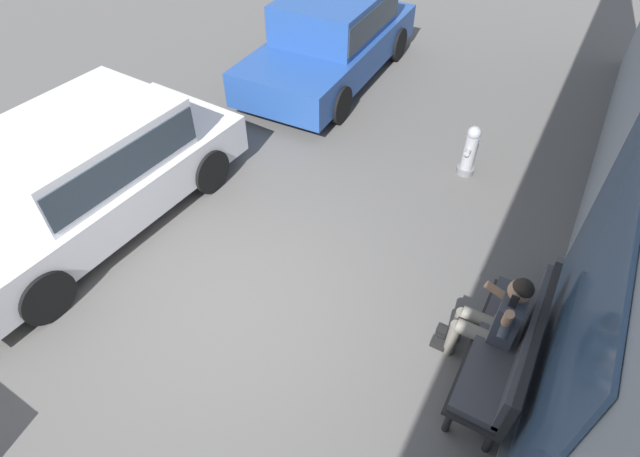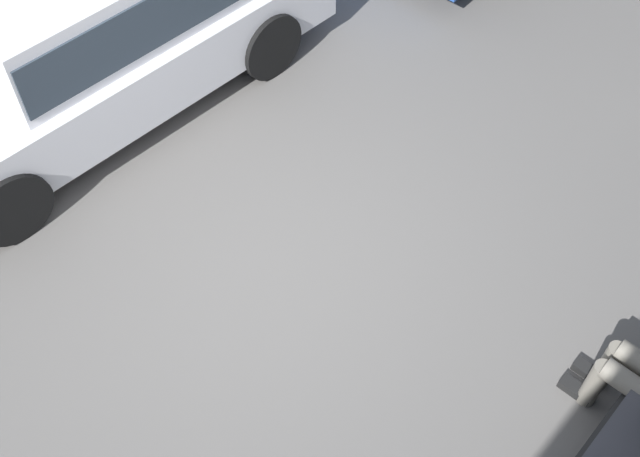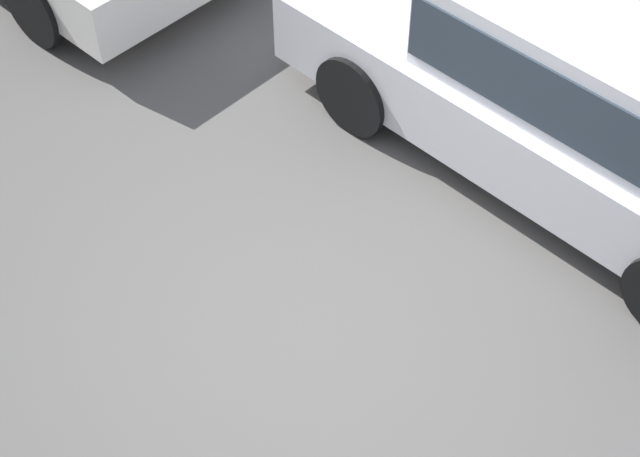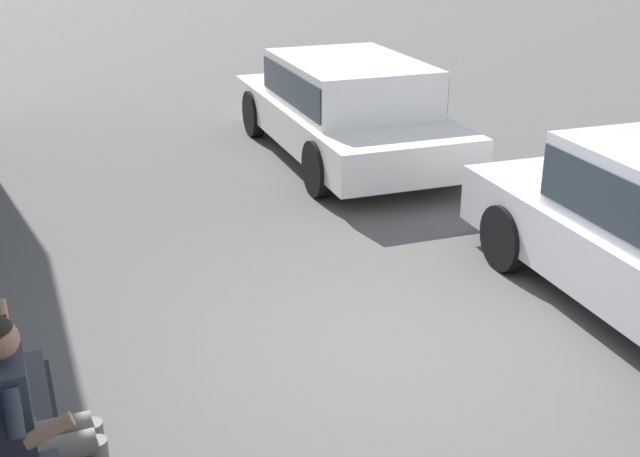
# 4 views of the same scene
# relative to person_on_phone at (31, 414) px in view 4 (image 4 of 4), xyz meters

# --- Properties ---
(ground_plane) EXTENTS (60.00, 60.00, 0.00)m
(ground_plane) POSITION_rel_person_on_phone_xyz_m (0.80, -2.68, -0.68)
(ground_plane) COLOR #565451
(person_on_phone) EXTENTS (0.73, 0.74, 1.31)m
(person_on_phone) POSITION_rel_person_on_phone_xyz_m (0.00, 0.00, 0.00)
(person_on_phone) COLOR #6B665B
(person_on_phone) RESTS_ON ground_plane
(parked_car_far) EXTENTS (4.74, 2.14, 1.38)m
(parked_car_far) POSITION_rel_person_on_phone_xyz_m (5.78, -4.49, 0.09)
(parked_car_far) COLOR white
(parked_car_far) RESTS_ON ground_plane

